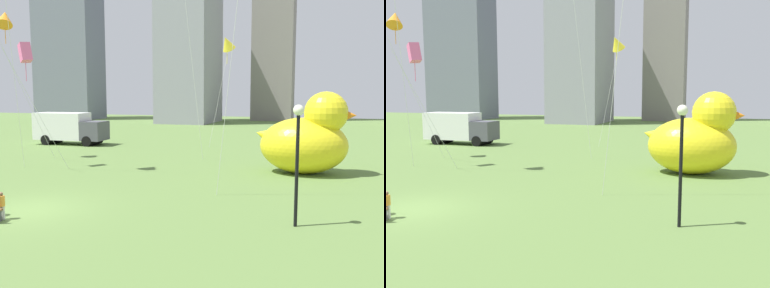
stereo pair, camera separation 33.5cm
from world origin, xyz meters
TOP-DOWN VIEW (x-y plane):
  - ground_plane at (0.00, 0.00)m, footprint 140.00×140.00m
  - person_child at (-0.01, -1.28)m, footprint 0.25×0.25m
  - giant_inflatable_duck at (10.05, 11.31)m, footprint 5.64×3.62m
  - lamppost at (10.18, 1.18)m, footprint 0.37×0.37m
  - box_truck at (-11.02, 19.23)m, footprint 6.59×2.60m
  - city_skyline at (-5.02, 54.58)m, footprint 69.12×18.42m
  - kite_orange at (-10.06, 10.73)m, footprint 3.71×3.91m
  - kite_pink at (-6.27, 8.01)m, footprint 2.97×2.92m
  - kite_yellow at (2.99, 21.37)m, footprint 2.29×2.40m

SIDE VIEW (x-z plane):
  - ground_plane at x=0.00m, z-range 0.00..0.00m
  - person_child at x=-0.01m, z-range 0.05..1.06m
  - box_truck at x=-11.02m, z-range 0.03..2.88m
  - giant_inflatable_duck at x=10.05m, z-range -0.35..4.33m
  - lamppost at x=10.18m, z-range 0.81..4.98m
  - kite_pink at x=-6.27m, z-range 3.15..10.78m
  - kite_yellow at x=2.99m, z-range 3.96..13.43m
  - kite_orange at x=-10.06m, z-range 4.43..14.83m
  - city_skyline at x=-5.02m, z-range -3.09..31.27m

